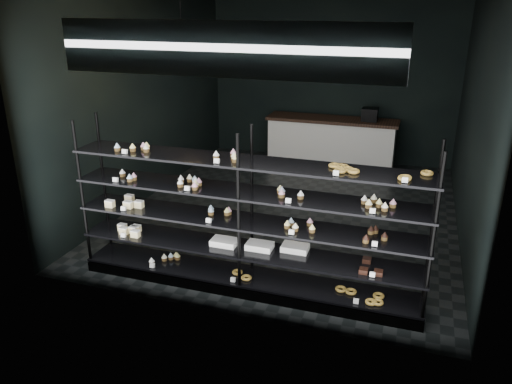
% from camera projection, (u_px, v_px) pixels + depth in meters
% --- Properties ---
extents(room, '(5.01, 6.01, 3.20)m').
position_uv_depth(room, '(295.00, 112.00, 7.49)').
color(room, black).
rests_on(room, ground).
extents(display_shelf, '(4.00, 0.50, 1.91)m').
position_uv_depth(display_shelf, '(244.00, 239.00, 5.65)').
color(display_shelf, black).
rests_on(display_shelf, room).
extents(signage, '(3.30, 0.05, 0.50)m').
position_uv_depth(signage, '(220.00, 49.00, 4.48)').
color(signage, '#0E1C47').
rests_on(signage, room).
extents(pendant_lamp, '(0.35, 0.35, 0.91)m').
position_uv_depth(pendant_lamp, '(183.00, 61.00, 6.23)').
color(pendant_lamp, black).
rests_on(pendant_lamp, room).
extents(service_counter, '(2.58, 0.65, 1.23)m').
position_uv_depth(service_counter, '(332.00, 142.00, 10.05)').
color(service_counter, silver).
rests_on(service_counter, room).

